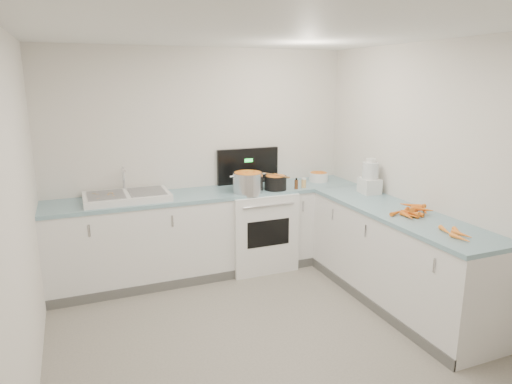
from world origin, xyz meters
name	(u,v)px	position (x,y,z in m)	size (l,w,h in m)	color
floor	(272,349)	(0.00, 0.00, 0.00)	(3.50, 4.00, 0.00)	gray
ceiling	(276,28)	(0.00, 0.00, 2.50)	(3.50, 4.00, 0.00)	silver
wall_back	(203,160)	(0.00, 2.00, 1.25)	(3.50, 2.50, 0.00)	silver
wall_front	(501,336)	(0.00, -2.00, 1.25)	(3.50, 2.50, 0.00)	silver
wall_left	(15,230)	(-1.75, 0.00, 1.25)	(4.00, 2.50, 0.00)	silver
wall_right	(452,183)	(1.75, 0.00, 1.25)	(4.00, 2.50, 0.00)	silver
counter_back	(212,232)	(0.00, 1.70, 0.47)	(3.50, 0.62, 0.94)	white
counter_right	(396,257)	(1.45, 0.30, 0.47)	(0.62, 2.20, 0.94)	white
stove	(257,227)	(0.55, 1.69, 0.47)	(0.76, 0.65, 1.36)	white
sink	(127,196)	(-0.90, 1.70, 0.98)	(0.86, 0.52, 0.31)	white
steel_pot	(248,183)	(0.38, 1.54, 1.04)	(0.33, 0.33, 0.24)	silver
black_pot	(275,184)	(0.71, 1.54, 1.01)	(0.25, 0.25, 0.18)	black
wooden_spoon	(276,175)	(0.71, 1.54, 1.11)	(0.02, 0.02, 0.40)	#AD7A47
mixing_bowl	(318,177)	(1.38, 1.74, 0.99)	(0.23, 0.23, 0.11)	white
extract_bottle	(296,184)	(0.95, 1.48, 0.99)	(0.04, 0.04, 0.10)	#593319
spice_jar	(304,184)	(1.06, 1.51, 0.99)	(0.06, 0.06, 0.10)	#E5B266
food_processor	(370,178)	(1.60, 1.00, 1.11)	(0.21, 0.25, 0.38)	white
carrot_pile	(412,211)	(1.46, 0.15, 0.98)	(0.44, 0.34, 0.09)	orange
peeled_carrots	(456,234)	(1.39, -0.44, 0.96)	(0.18, 0.36, 0.04)	orange
peelings	(107,195)	(-1.10, 1.69, 1.02)	(0.22, 0.24, 0.01)	tan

